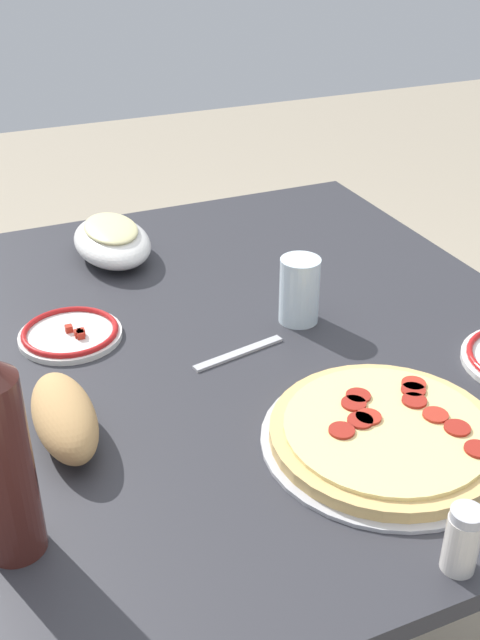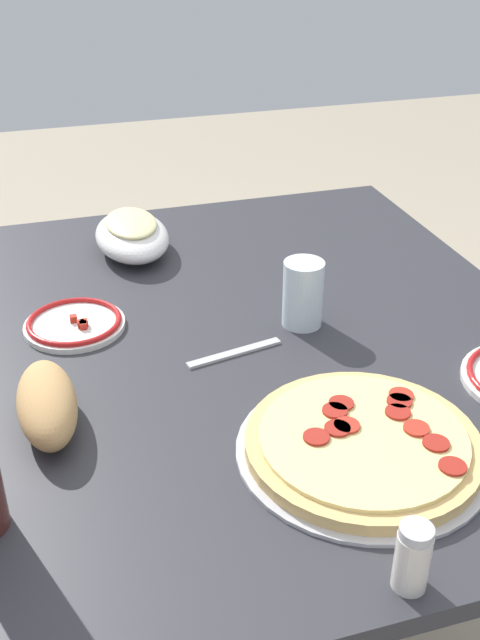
# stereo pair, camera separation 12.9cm
# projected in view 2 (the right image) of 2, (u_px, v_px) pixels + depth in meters

# --- Properties ---
(ground_plane) EXTENTS (8.00, 8.00, 0.00)m
(ground_plane) POSITION_uv_depth(u_px,v_px,m) (240.00, 617.00, 1.68)
(ground_plane) COLOR tan
(ground_plane) RESTS_ON ground
(dining_table) EXTENTS (1.22, 1.07, 0.73)m
(dining_table) POSITION_uv_depth(u_px,v_px,m) (240.00, 387.00, 1.37)
(dining_table) COLOR #2D2D33
(dining_table) RESTS_ON ground
(pepperoni_pizza) EXTENTS (0.35, 0.35, 0.03)m
(pepperoni_pizza) POSITION_uv_depth(u_px,v_px,m) (363.00, 444.00, 1.04)
(pepperoni_pizza) COLOR #B7B7BC
(pepperoni_pizza) RESTS_ON dining_table
(baked_pasta_dish) EXTENTS (0.24, 0.15, 0.08)m
(baked_pasta_dish) POSITION_uv_depth(u_px,v_px,m) (132.00, 234.00, 1.58)
(baked_pasta_dish) COLOR white
(baked_pasta_dish) RESTS_ON dining_table
(water_glass) EXTENTS (0.07, 0.07, 0.12)m
(water_glass) POSITION_uv_depth(u_px,v_px,m) (303.00, 294.00, 1.32)
(water_glass) COLOR silver
(water_glass) RESTS_ON dining_table
(side_plate_far) EXTENTS (0.18, 0.18, 0.02)m
(side_plate_far) POSITION_uv_depth(u_px,v_px,m) (75.00, 323.00, 1.33)
(side_plate_far) COLOR white
(side_plate_far) RESTS_ON dining_table
(bread_loaf) EXTENTS (0.20, 0.08, 0.08)m
(bread_loaf) POSITION_uv_depth(u_px,v_px,m) (47.00, 404.00, 1.08)
(bread_loaf) COLOR tan
(bread_loaf) RESTS_ON dining_table
(spice_shaker) EXTENTS (0.04, 0.04, 0.09)m
(spice_shaker) POSITION_uv_depth(u_px,v_px,m) (412.00, 557.00, 0.83)
(spice_shaker) COLOR silver
(spice_shaker) RESTS_ON dining_table
(fork_left) EXTENTS (0.05, 0.17, 0.00)m
(fork_left) POSITION_uv_depth(u_px,v_px,m) (234.00, 353.00, 1.26)
(fork_left) COLOR #B7B7BC
(fork_left) RESTS_ON dining_table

